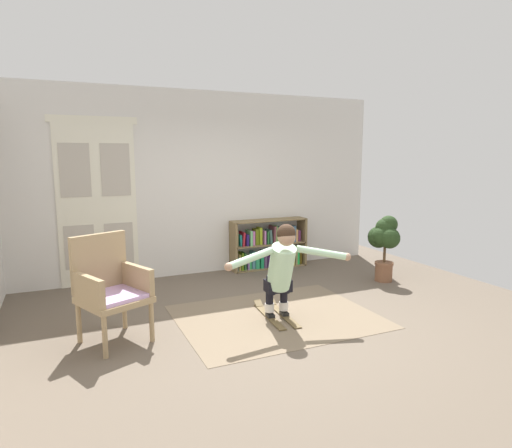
{
  "coord_description": "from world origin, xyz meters",
  "views": [
    {
      "loc": [
        -2.16,
        -4.18,
        1.91
      ],
      "look_at": [
        0.05,
        0.77,
        1.05
      ],
      "focal_mm": 30.73,
      "sensor_mm": 36.0,
      "label": 1
    }
  ],
  "objects": [
    {
      "name": "bookshelf",
      "position": [
        1.0,
        2.39,
        0.37
      ],
      "size": [
        1.33,
        0.3,
        0.83
      ],
      "color": "olive",
      "rests_on": "ground"
    },
    {
      "name": "double_door",
      "position": [
        -1.69,
        2.54,
        1.23
      ],
      "size": [
        1.22,
        0.05,
        2.45
      ],
      "color": "silver",
      "rests_on": "ground"
    },
    {
      "name": "ground_plane",
      "position": [
        0.0,
        0.0,
        0.0
      ],
      "size": [
        7.2,
        7.2,
        0.0
      ],
      "primitive_type": "plane",
      "color": "brown"
    },
    {
      "name": "rug",
      "position": [
        0.09,
        0.27,
        0.0
      ],
      "size": [
        2.29,
        1.81,
        0.01
      ],
      "primitive_type": "cube",
      "color": "#766550",
      "rests_on": "ground"
    },
    {
      "name": "skis_pair",
      "position": [
        0.09,
        0.3,
        0.02
      ],
      "size": [
        0.35,
        0.91,
        0.07
      ],
      "color": "brown",
      "rests_on": "rug"
    },
    {
      "name": "wicker_chair",
      "position": [
        -1.77,
        0.38,
        0.58
      ],
      "size": [
        0.79,
        0.79,
        1.1
      ],
      "color": "tan",
      "rests_on": "ground"
    },
    {
      "name": "potted_plant",
      "position": [
        2.27,
        0.98,
        0.65
      ],
      "size": [
        0.41,
        0.52,
        1.0
      ],
      "color": "brown",
      "rests_on": "ground"
    },
    {
      "name": "back_wall",
      "position": [
        0.0,
        2.6,
        1.45
      ],
      "size": [
        6.0,
        0.1,
        2.9
      ],
      "primitive_type": "cube",
      "color": "silver",
      "rests_on": "ground"
    },
    {
      "name": "person_skier",
      "position": [
        0.08,
        0.12,
        0.67
      ],
      "size": [
        1.48,
        0.62,
        1.08
      ],
      "color": "white",
      "rests_on": "skis_pair"
    }
  ]
}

